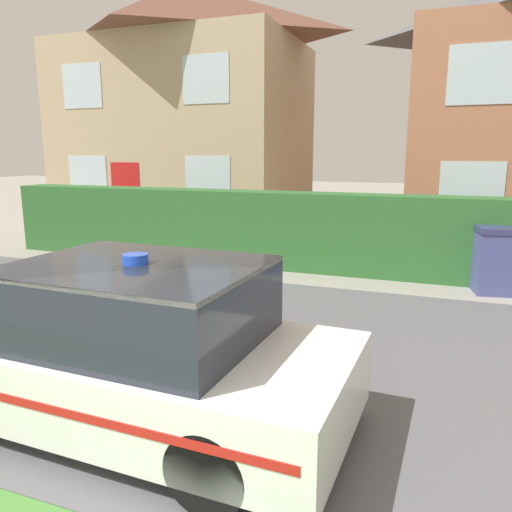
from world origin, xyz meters
name	(u,v)px	position (x,y,z in m)	size (l,w,h in m)	color
road_strip	(290,353)	(0.00, 3.85, 0.01)	(28.00, 6.24, 0.01)	#5B5B60
garden_hedge	(309,232)	(-0.94, 8.29, 0.80)	(14.46, 0.77, 1.59)	#2D662D
police_car	(130,347)	(-0.90, 1.91, 0.70)	(4.08, 1.93, 1.54)	black
house_left	(186,105)	(-6.80, 13.97, 3.97)	(7.92, 5.61, 7.80)	tan
wheelie_bin	(495,260)	(2.50, 7.72, 0.58)	(0.78, 0.82, 1.15)	#474C8C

